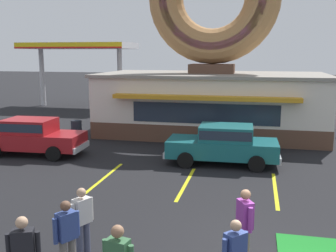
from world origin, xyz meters
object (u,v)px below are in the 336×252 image
at_px(pedestrian_blue_sweater_man, 82,219).
at_px(trash_bin, 76,129).
at_px(car_teal, 223,143).
at_px(car_red, 32,135).
at_px(pedestrian_clipboard_woman, 67,235).
at_px(pedestrian_hooded_kid, 245,223).

bearing_deg(pedestrian_blue_sweater_man, trash_bin, 116.31).
height_order(car_teal, car_red, same).
relative_size(car_red, pedestrian_clipboard_woman, 2.92).
distance_m(car_teal, trash_bin, 8.57).
bearing_deg(pedestrian_hooded_kid, pedestrian_blue_sweater_man, -172.02).
bearing_deg(pedestrian_clipboard_woman, pedestrian_hooded_kid, 20.41).
relative_size(car_teal, pedestrian_blue_sweater_man, 2.93).
distance_m(car_red, trash_bin, 3.51).
bearing_deg(trash_bin, car_red, -97.31).
relative_size(pedestrian_blue_sweater_man, pedestrian_hooded_kid, 0.96).
bearing_deg(pedestrian_clipboard_woman, car_red, 125.15).
xyz_separation_m(car_teal, pedestrian_hooded_kid, (1.09, -7.61, 0.04)).
bearing_deg(pedestrian_blue_sweater_man, car_red, 127.65).
distance_m(pedestrian_hooded_kid, pedestrian_clipboard_woman, 3.69).
xyz_separation_m(pedestrian_blue_sweater_man, trash_bin, (-5.56, 11.24, -0.37)).
relative_size(pedestrian_hooded_kid, pedestrian_clipboard_woman, 1.04).
bearing_deg(car_teal, trash_bin, 158.47).
bearing_deg(pedestrian_clipboard_woman, trash_bin, 114.92).
xyz_separation_m(pedestrian_blue_sweater_man, pedestrian_clipboard_woman, (0.04, -0.80, 0.01)).
relative_size(car_red, pedestrian_blue_sweater_man, 2.95).
relative_size(car_red, trash_bin, 4.76).
bearing_deg(car_red, trash_bin, 82.69).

